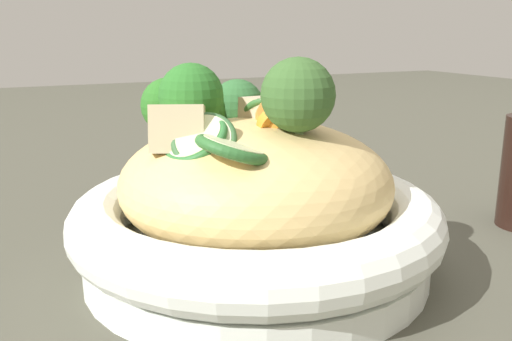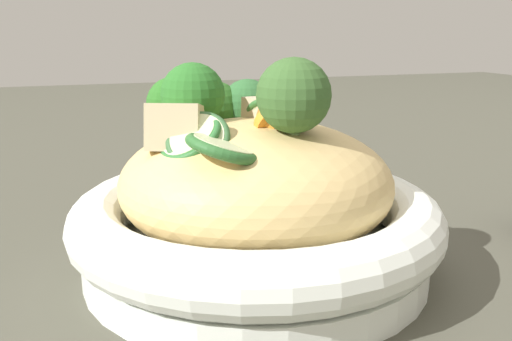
# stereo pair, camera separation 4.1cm
# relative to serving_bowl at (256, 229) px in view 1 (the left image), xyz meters

# --- Properties ---
(ground_plane) EXTENTS (3.00, 3.00, 0.00)m
(ground_plane) POSITION_rel_serving_bowl_xyz_m (0.00, 0.00, -0.03)
(ground_plane) COLOR #48473B
(serving_bowl) EXTENTS (0.27, 0.27, 0.06)m
(serving_bowl) POSITION_rel_serving_bowl_xyz_m (0.00, 0.00, 0.00)
(serving_bowl) COLOR white
(serving_bowl) RESTS_ON ground_plane
(noodle_heap) EXTENTS (0.20, 0.20, 0.09)m
(noodle_heap) POSITION_rel_serving_bowl_xyz_m (-0.00, -0.00, 0.04)
(noodle_heap) COLOR tan
(noodle_heap) RESTS_ON serving_bowl
(broccoli_florets) EXTENTS (0.12, 0.19, 0.08)m
(broccoli_florets) POSITION_rel_serving_bowl_xyz_m (-0.01, 0.04, 0.09)
(broccoli_florets) COLOR #9FBE6D
(broccoli_florets) RESTS_ON serving_bowl
(carrot_coins) EXTENTS (0.12, 0.12, 0.04)m
(carrot_coins) POSITION_rel_serving_bowl_xyz_m (0.00, 0.02, 0.08)
(carrot_coins) COLOR orange
(carrot_coins) RESTS_ON serving_bowl
(zucchini_slices) EXTENTS (0.12, 0.11, 0.04)m
(zucchini_slices) POSITION_rel_serving_bowl_xyz_m (-0.03, -0.02, 0.08)
(zucchini_slices) COLOR beige
(zucchini_slices) RESTS_ON serving_bowl
(chicken_chunks) EXTENTS (0.12, 0.07, 0.04)m
(chicken_chunks) POSITION_rel_serving_bowl_xyz_m (-0.04, 0.01, 0.08)
(chicken_chunks) COLOR #C6B389
(chicken_chunks) RESTS_ON serving_bowl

